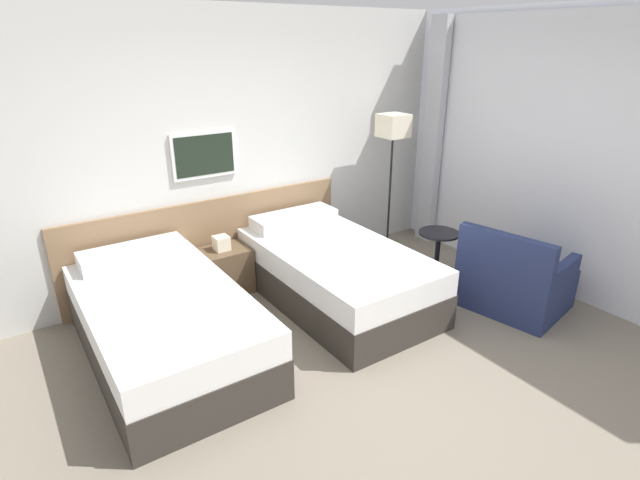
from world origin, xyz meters
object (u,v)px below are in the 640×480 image
object	(u,v)px
side_table	(438,250)
armchair	(514,282)
nightstand	(224,270)
floor_lamp	(393,134)
bed_near_door	(166,324)
bed_near_window	(335,273)

from	to	relation	value
side_table	armchair	distance (m)	0.78
nightstand	floor_lamp	distance (m)	2.36
bed_near_door	side_table	distance (m)	2.69
bed_near_door	armchair	bearing A→B (deg)	-19.54
floor_lamp	nightstand	bearing A→B (deg)	176.14
bed_near_door	nightstand	bearing A→B (deg)	42.47
floor_lamp	side_table	world-z (taller)	floor_lamp
bed_near_window	nightstand	size ratio (longest dim) A/B	3.32
bed_near_window	floor_lamp	bearing A→B (deg)	27.07
bed_near_window	floor_lamp	xyz separation A→B (m)	(1.22, 0.62, 1.12)
bed_near_window	side_table	xyz separation A→B (m)	(1.01, -0.36, 0.13)
nightstand	armchair	distance (m)	2.81
bed_near_window	armchair	distance (m)	1.68
bed_near_door	nightstand	size ratio (longest dim) A/B	3.32
bed_near_window	nightstand	bearing A→B (deg)	137.53
bed_near_window	bed_near_door	bearing A→B (deg)	180.00
side_table	nightstand	bearing A→B (deg)	148.59
bed_near_door	bed_near_window	xyz separation A→B (m)	(1.66, 0.00, 0.00)
floor_lamp	armchair	world-z (taller)	floor_lamp
floor_lamp	side_table	xyz separation A→B (m)	(-0.21, -0.98, -0.99)
floor_lamp	bed_near_door	bearing A→B (deg)	-167.80
bed_near_window	side_table	size ratio (longest dim) A/B	3.30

